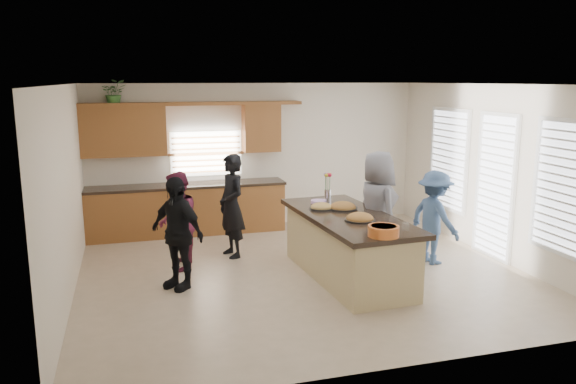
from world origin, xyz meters
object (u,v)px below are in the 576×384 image
object	(u,v)px
salad_bowl	(384,230)
woman_left_back	(232,206)
woman_left_mid	(178,221)
woman_left_front	(177,233)
woman_right_front	(377,210)
island	(348,248)
woman_right_back	(434,217)

from	to	relation	value
salad_bowl	woman_left_back	size ratio (longest dim) A/B	0.23
woman_left_mid	woman_left_front	bearing A→B (deg)	1.51
woman_right_front	woman_left_front	bearing A→B (deg)	85.89
island	woman_right_front	distance (m)	0.82
salad_bowl	woman_left_mid	bearing A→B (deg)	136.31
salad_bowl	woman_right_front	bearing A→B (deg)	67.74
woman_left_front	woman_right_front	distance (m)	3.03
woman_left_back	salad_bowl	bearing A→B (deg)	13.75
island	woman_left_back	world-z (taller)	woman_left_back
island	woman_left_mid	distance (m)	2.59
woman_right_front	woman_left_mid	bearing A→B (deg)	70.90
island	woman_left_back	xyz separation A→B (m)	(-1.44, 1.48, 0.40)
salad_bowl	woman_left_back	world-z (taller)	woman_left_back
island	woman_right_back	xyz separation A→B (m)	(1.56, 0.26, 0.29)
woman_left_mid	woman_right_front	distance (m)	3.05
salad_bowl	woman_right_back	size ratio (longest dim) A/B	0.26
woman_right_back	woman_left_back	bearing A→B (deg)	53.70
woman_left_mid	woman_left_front	distance (m)	0.79
woman_right_back	salad_bowl	bearing A→B (deg)	118.27
woman_left_back	woman_left_mid	size ratio (longest dim) A/B	1.12
salad_bowl	woman_right_back	distance (m)	2.15
salad_bowl	woman_right_back	world-z (taller)	woman_right_back
island	woman_left_mid	size ratio (longest dim) A/B	1.83
woman_left_front	woman_right_back	world-z (taller)	woman_left_front
woman_right_front	woman_left_back	bearing A→B (deg)	55.33
salad_bowl	woman_left_back	bearing A→B (deg)	118.32
woman_right_back	island	bearing A→B (deg)	85.32
woman_left_back	woman_left_front	xyz separation A→B (m)	(-0.99, -1.21, -0.06)
woman_left_back	woman_right_back	world-z (taller)	woman_left_back
island	woman_right_back	size ratio (longest dim) A/B	1.86
island	woman_left_back	distance (m)	2.10
island	salad_bowl	size ratio (longest dim) A/B	7.09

